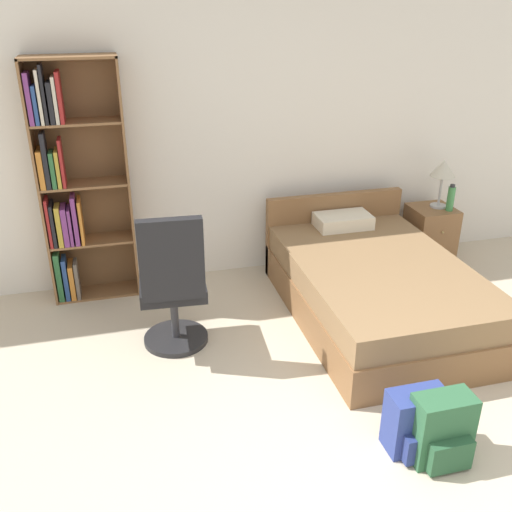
% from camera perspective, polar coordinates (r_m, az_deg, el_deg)
% --- Properties ---
extents(wall_back, '(9.00, 0.06, 2.60)m').
position_cam_1_polar(wall_back, '(5.22, -0.27, 12.02)').
color(wall_back, white).
rests_on(wall_back, ground_plane).
extents(bookshelf, '(0.72, 0.29, 2.04)m').
position_cam_1_polar(bookshelf, '(4.97, -17.86, 6.67)').
color(bookshelf, brown).
rests_on(bookshelf, ground_plane).
extents(bed, '(1.33, 2.06, 0.76)m').
position_cam_1_polar(bed, '(4.81, 11.73, -2.96)').
color(bed, brown).
rests_on(bed, ground_plane).
extents(office_chair, '(0.51, 0.59, 1.12)m').
position_cam_1_polar(office_chair, '(4.18, -8.31, -3.12)').
color(office_chair, '#232326').
rests_on(office_chair, ground_plane).
extents(nightstand, '(0.40, 0.43, 0.57)m').
position_cam_1_polar(nightstand, '(5.89, 16.96, 2.03)').
color(nightstand, brown).
rests_on(nightstand, ground_plane).
extents(table_lamp, '(0.23, 0.23, 0.47)m').
position_cam_1_polar(table_lamp, '(5.72, 18.21, 8.13)').
color(table_lamp, '#B2B2B7').
rests_on(table_lamp, nightstand).
extents(water_bottle, '(0.07, 0.07, 0.26)m').
position_cam_1_polar(water_bottle, '(5.72, 18.90, 5.48)').
color(water_bottle, '#3F8C4C').
rests_on(water_bottle, nightstand).
extents(backpack_blue, '(0.35, 0.26, 0.39)m').
position_cam_1_polar(backpack_blue, '(3.60, 15.80, -15.77)').
color(backpack_blue, navy).
rests_on(backpack_blue, ground_plane).
extents(backpack_green, '(0.34, 0.25, 0.43)m').
position_cam_1_polar(backpack_green, '(3.56, 18.10, -16.27)').
color(backpack_green, '#2D603D').
rests_on(backpack_green, ground_plane).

